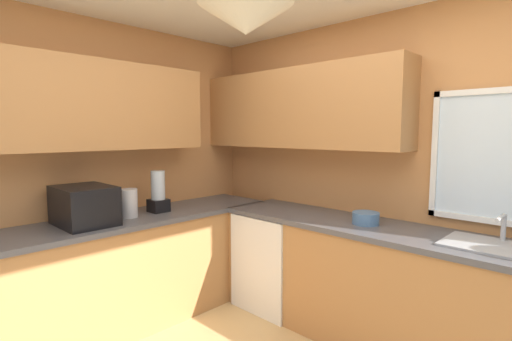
{
  "coord_description": "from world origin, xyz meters",
  "views": [
    {
      "loc": [
        1.26,
        -1.24,
        1.59
      ],
      "look_at": [
        -0.55,
        0.64,
        1.33
      ],
      "focal_mm": 26.43,
      "sensor_mm": 36.0,
      "label": 1
    }
  ],
  "objects_px": {
    "dishwasher": "(277,259)",
    "microwave": "(84,205)",
    "bowl": "(366,218)",
    "blender_appliance": "(158,193)",
    "sink_assembly": "(497,246)",
    "kettle": "(129,203)"
  },
  "relations": [
    {
      "from": "sink_assembly",
      "to": "bowl",
      "type": "relative_size",
      "value": 2.87
    },
    {
      "from": "kettle",
      "to": "blender_appliance",
      "type": "bearing_deg",
      "value": 94.05
    },
    {
      "from": "dishwasher",
      "to": "kettle",
      "type": "distance_m",
      "value": 1.4
    },
    {
      "from": "bowl",
      "to": "blender_appliance",
      "type": "distance_m",
      "value": 1.74
    },
    {
      "from": "microwave",
      "to": "blender_appliance",
      "type": "relative_size",
      "value": 1.33
    },
    {
      "from": "dishwasher",
      "to": "microwave",
      "type": "bearing_deg",
      "value": -114.47
    },
    {
      "from": "dishwasher",
      "to": "kettle",
      "type": "bearing_deg",
      "value": -120.13
    },
    {
      "from": "bowl",
      "to": "blender_appliance",
      "type": "xyz_separation_m",
      "value": [
        -1.51,
        -0.85,
        0.12
      ]
    },
    {
      "from": "microwave",
      "to": "kettle",
      "type": "height_order",
      "value": "microwave"
    },
    {
      "from": "sink_assembly",
      "to": "bowl",
      "type": "xyz_separation_m",
      "value": [
        -0.85,
        -0.01,
        0.03
      ]
    },
    {
      "from": "dishwasher",
      "to": "bowl",
      "type": "bearing_deg",
      "value": 2.01
    },
    {
      "from": "blender_appliance",
      "to": "sink_assembly",
      "type": "bearing_deg",
      "value": 19.9
    },
    {
      "from": "bowl",
      "to": "kettle",
      "type": "bearing_deg",
      "value": -142.83
    },
    {
      "from": "microwave",
      "to": "sink_assembly",
      "type": "distance_m",
      "value": 2.8
    },
    {
      "from": "dishwasher",
      "to": "kettle",
      "type": "xyz_separation_m",
      "value": [
        -0.64,
        -1.1,
        0.59
      ]
    },
    {
      "from": "dishwasher",
      "to": "microwave",
      "type": "xyz_separation_m",
      "value": [
        -0.66,
        -1.45,
        0.62
      ]
    },
    {
      "from": "bowl",
      "to": "dishwasher",
      "type": "bearing_deg",
      "value": -177.99
    },
    {
      "from": "microwave",
      "to": "kettle",
      "type": "relative_size",
      "value": 2.06
    },
    {
      "from": "microwave",
      "to": "sink_assembly",
      "type": "height_order",
      "value": "microwave"
    },
    {
      "from": "blender_appliance",
      "to": "microwave",
      "type": "bearing_deg",
      "value": -90.0
    },
    {
      "from": "sink_assembly",
      "to": "dishwasher",
      "type": "bearing_deg",
      "value": -178.77
    },
    {
      "from": "kettle",
      "to": "blender_appliance",
      "type": "height_order",
      "value": "blender_appliance"
    }
  ]
}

